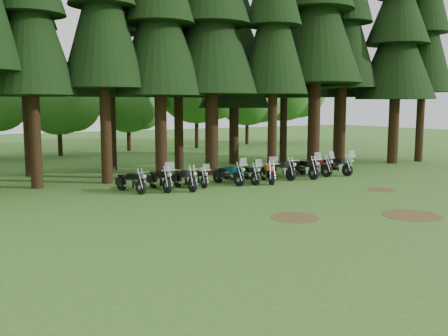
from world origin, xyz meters
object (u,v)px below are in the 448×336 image
(motorcycle_0, at_px, (131,183))
(motorcycle_8, at_px, (303,169))
(motorcycle_3, at_px, (198,178))
(motorcycle_10, at_px, (336,166))
(motorcycle_2, at_px, (185,180))
(motorcycle_7, at_px, (281,170))
(motorcycle_9, at_px, (315,167))
(motorcycle_4, at_px, (229,175))
(motorcycle_1, at_px, (160,180))
(motorcycle_5, at_px, (246,175))
(motorcycle_6, at_px, (268,173))

(motorcycle_0, distance_m, motorcycle_8, 10.08)
(motorcycle_3, height_order, motorcycle_10, motorcycle_10)
(motorcycle_2, bearing_deg, motorcycle_0, 167.37)
(motorcycle_8, bearing_deg, motorcycle_10, -1.46)
(motorcycle_7, distance_m, motorcycle_9, 2.46)
(motorcycle_8, height_order, motorcycle_10, motorcycle_8)
(motorcycle_7, height_order, motorcycle_9, motorcycle_9)
(motorcycle_4, bearing_deg, motorcycle_3, 158.48)
(motorcycle_1, xyz_separation_m, motorcycle_2, (1.15, -0.37, -0.01))
(motorcycle_8, distance_m, motorcycle_9, 1.20)
(motorcycle_0, height_order, motorcycle_3, motorcycle_3)
(motorcycle_2, relative_size, motorcycle_8, 0.96)
(motorcycle_8, bearing_deg, motorcycle_5, 177.93)
(motorcycle_7, bearing_deg, motorcycle_0, 176.81)
(motorcycle_4, bearing_deg, motorcycle_0, 163.53)
(motorcycle_3, bearing_deg, motorcycle_7, -0.65)
(motorcycle_0, xyz_separation_m, motorcycle_1, (1.39, -0.27, 0.04))
(motorcycle_3, xyz_separation_m, motorcycle_10, (9.09, -0.50, 0.09))
(motorcycle_3, xyz_separation_m, motorcycle_7, (5.22, -0.14, 0.08))
(motorcycle_1, relative_size, motorcycle_2, 1.00)
(motorcycle_0, xyz_separation_m, motorcycle_5, (6.18, -0.63, 0.00))
(motorcycle_6, distance_m, motorcycle_9, 3.94)
(motorcycle_10, bearing_deg, motorcycle_2, 174.69)
(motorcycle_4, relative_size, motorcycle_9, 0.97)
(motorcycle_8, bearing_deg, motorcycle_4, 175.38)
(motorcycle_0, bearing_deg, motorcycle_2, -29.08)
(motorcycle_5, xyz_separation_m, motorcycle_7, (2.57, 0.36, 0.04))
(motorcycle_7, height_order, motorcycle_8, motorcycle_8)
(motorcycle_3, bearing_deg, motorcycle_5, -9.88)
(motorcycle_0, height_order, motorcycle_7, motorcycle_7)
(motorcycle_2, xyz_separation_m, motorcycle_3, (1.00, 0.51, -0.07))
(motorcycle_3, height_order, motorcycle_5, motorcycle_5)
(motorcycle_10, bearing_deg, motorcycle_4, 172.97)
(motorcycle_6, distance_m, motorcycle_7, 1.59)
(motorcycle_3, distance_m, motorcycle_8, 6.54)
(motorcycle_3, xyz_separation_m, motorcycle_8, (6.52, -0.52, 0.10))
(motorcycle_6, xyz_separation_m, motorcycle_7, (1.43, 0.68, -0.01))
(motorcycle_2, distance_m, motorcycle_7, 6.23)
(motorcycle_4, height_order, motorcycle_6, motorcycle_6)
(motorcycle_1, height_order, motorcycle_5, motorcycle_1)
(motorcycle_3, relative_size, motorcycle_7, 0.83)
(motorcycle_6, bearing_deg, motorcycle_5, -174.13)
(motorcycle_0, relative_size, motorcycle_9, 0.91)
(motorcycle_2, relative_size, motorcycle_3, 1.20)
(motorcycle_0, distance_m, motorcycle_9, 11.21)
(motorcycle_0, relative_size, motorcycle_4, 0.93)
(motorcycle_6, relative_size, motorcycle_8, 0.95)
(motorcycle_7, distance_m, motorcycle_10, 3.89)
(motorcycle_1, relative_size, motorcycle_3, 1.20)
(motorcycle_4, relative_size, motorcycle_6, 1.00)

